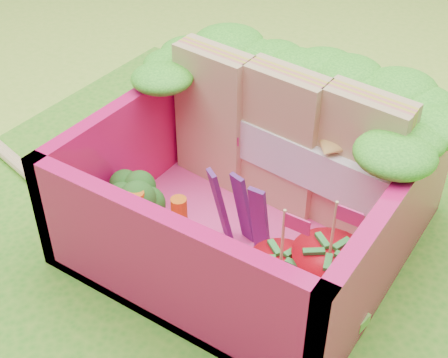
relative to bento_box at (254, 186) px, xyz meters
name	(u,v)px	position (x,y,z in m)	size (l,w,h in m)	color
ground	(197,215)	(-0.31, 0.00, -0.31)	(14.00, 14.00, 0.00)	#93CE3A
placemat	(197,213)	(-0.31, 0.00, -0.29)	(2.60, 2.60, 0.03)	#46A024
bento_floor	(252,230)	(0.00, 0.00, -0.25)	(1.30, 1.30, 0.05)	#FF4199
bento_box	(254,186)	(0.00, 0.00, 0.00)	(1.30, 1.30, 0.55)	#D6125D
lettuce_ruffle	(310,74)	(0.00, 0.47, 0.33)	(1.43, 0.77, 0.11)	#1D8518
sandwich_stack	(284,141)	(0.00, 0.24, 0.10)	(1.22, 0.29, 0.67)	tan
broccoli	(132,196)	(-0.44, -0.29, -0.06)	(0.32, 0.32, 0.24)	#64AD53
carrot_sticks	(157,220)	(-0.28, -0.32, -0.09)	(0.21, 0.18, 0.28)	orange
purple_wedges	(241,212)	(0.02, -0.14, -0.04)	(0.26, 0.09, 0.38)	#4B1A5D
strawberry_left	(279,282)	(0.33, -0.34, -0.10)	(0.24, 0.24, 0.48)	red
strawberry_right	(326,279)	(0.47, -0.25, -0.08)	(0.28, 0.28, 0.52)	red
snap_peas	(341,286)	(0.50, -0.14, -0.20)	(0.33, 0.40, 0.05)	#6DB739
chopsticks	(23,168)	(-1.24, -0.25, -0.25)	(1.99, 0.52, 0.05)	#E2B67C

